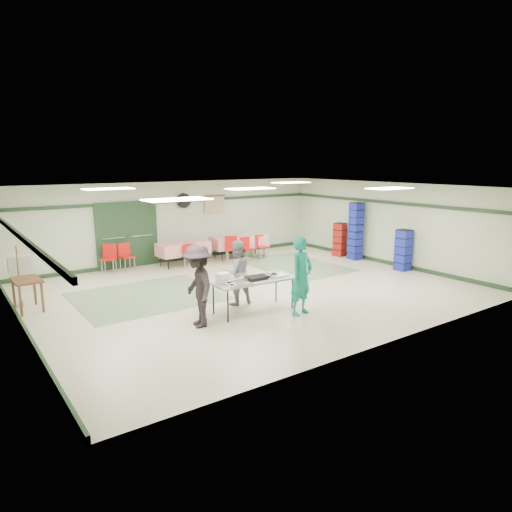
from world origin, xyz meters
TOP-DOWN VIEW (x-y plane):
  - floor at (0.00, 0.00)m, footprint 11.00×11.00m
  - ceiling at (0.00, 0.00)m, footprint 11.00×11.00m
  - wall_back at (0.00, 4.50)m, footprint 11.00×0.00m
  - wall_front at (0.00, -4.50)m, footprint 11.00×0.00m
  - wall_left at (-5.50, 0.00)m, footprint 0.00×9.00m
  - wall_right at (5.50, 0.00)m, footprint 0.00×9.00m
  - trim_back at (0.00, 4.47)m, footprint 11.00×0.06m
  - baseboard_back at (0.00, 4.47)m, footprint 11.00×0.06m
  - trim_left at (-5.47, 0.00)m, footprint 0.06×9.00m
  - baseboard_left at (-5.47, 0.00)m, footprint 0.06×9.00m
  - trim_right at (5.47, 0.00)m, footprint 0.06×9.00m
  - baseboard_right at (5.47, 0.00)m, footprint 0.06×9.00m
  - green_patch_a at (-2.50, 1.00)m, footprint 3.50×3.00m
  - green_patch_b at (2.80, 1.50)m, footprint 2.50×3.50m
  - double_door_left at (-2.20, 4.44)m, footprint 0.90×0.06m
  - double_door_right at (-1.25, 4.44)m, footprint 0.90×0.06m
  - door_frame at (-1.73, 4.42)m, footprint 2.00×0.03m
  - wall_fan at (0.30, 4.44)m, footprint 0.50×0.10m
  - scroll_banner at (1.50, 4.44)m, footprint 0.80×0.02m
  - serving_table at (-0.96, -1.52)m, footprint 2.02×0.87m
  - sheet_tray_right at (-0.44, -1.57)m, footprint 0.61×0.47m
  - sheet_tray_mid at (-1.00, -1.39)m, footprint 0.54×0.42m
  - sheet_tray_left at (-1.50, -1.70)m, footprint 0.56×0.43m
  - baking_pan at (-0.91, -1.59)m, footprint 0.50×0.32m
  - foam_box_stack at (-1.71, -1.43)m, footprint 0.26×0.24m
  - volunteer_teal at (-0.20, -2.28)m, footprint 0.72×0.56m
  - volunteer_grey at (-0.98, -0.84)m, footprint 0.80×0.64m
  - volunteer_dark at (-2.44, -1.65)m, footprint 0.85×1.22m
  - dining_table_a at (2.07, 3.71)m, footprint 2.07×1.10m
  - dining_table_b at (-0.13, 3.71)m, footprint 1.73×0.83m
  - chair_a at (1.98, 3.13)m, footprint 0.38×0.38m
  - chair_b at (1.38, 3.14)m, footprint 0.54×0.54m
  - chair_c at (2.60, 3.13)m, footprint 0.39×0.39m
  - chair_d at (-0.20, 3.13)m, footprint 0.39×0.39m
  - chair_loose_a at (-1.94, 4.08)m, footprint 0.45×0.45m
  - chair_loose_b at (-2.49, 3.98)m, footprint 0.58×0.58m
  - crate_stack_blue_a at (5.15, 1.06)m, footprint 0.41×0.41m
  - crate_stack_red at (5.15, 1.81)m, footprint 0.44×0.44m
  - crate_stack_blue_b at (5.15, -0.94)m, footprint 0.40×0.40m
  - printer_table at (-5.15, 1.52)m, footprint 0.61×0.90m
  - office_printer at (-5.15, 2.36)m, footprint 0.53×0.47m
  - broom at (-5.23, 2.06)m, footprint 0.08×0.23m

SIDE VIEW (x-z plane):
  - floor at x=0.00m, z-range 0.00..0.00m
  - green_patch_a at x=-2.50m, z-range 0.00..0.01m
  - green_patch_b at x=2.80m, z-range 0.00..0.01m
  - baseboard_back at x=0.00m, z-range 0.00..0.12m
  - baseboard_left at x=-5.47m, z-range 0.00..0.12m
  - baseboard_right at x=5.47m, z-range 0.00..0.12m
  - chair_d at x=-0.20m, z-range 0.09..0.88m
  - chair_a at x=1.98m, z-range 0.09..0.89m
  - chair_c at x=2.60m, z-range 0.09..0.91m
  - chair_loose_a at x=-1.94m, z-range 0.10..0.96m
  - chair_b at x=1.38m, z-range 0.10..0.99m
  - chair_loose_b at x=-2.49m, z-range 0.10..1.00m
  - dining_table_b at x=-0.13m, z-range 0.19..0.95m
  - dining_table_a at x=2.07m, z-range 0.19..0.95m
  - crate_stack_red at x=5.15m, z-range 0.00..1.19m
  - printer_table at x=-5.15m, z-range 0.27..1.01m
  - crate_stack_blue_b at x=5.15m, z-range 0.00..1.29m
  - serving_table at x=-0.96m, z-range 0.34..1.10m
  - broom at x=-5.23m, z-range 0.03..1.45m
  - sheet_tray_right at x=-0.44m, z-range 0.76..0.78m
  - sheet_tray_mid at x=-1.00m, z-range 0.76..0.78m
  - sheet_tray_left at x=-1.50m, z-range 0.76..0.78m
  - volunteer_grey at x=-0.98m, z-range 0.00..1.55m
  - baking_pan at x=-0.91m, z-range 0.76..0.84m
  - volunteer_dark at x=-2.44m, z-range 0.00..1.72m
  - foam_box_stack at x=-1.71m, z-range 0.76..0.99m
  - volunteer_teal at x=-0.20m, z-range 0.00..1.76m
  - office_printer at x=-5.15m, z-range 0.75..1.14m
  - crate_stack_blue_a at x=5.15m, z-range 0.00..1.99m
  - double_door_left at x=-2.20m, z-range 0.00..2.10m
  - double_door_right at x=-1.25m, z-range 0.00..2.10m
  - door_frame at x=-1.73m, z-range -0.02..2.12m
  - wall_back at x=0.00m, z-range -4.15..6.85m
  - wall_front at x=0.00m, z-range -4.15..6.85m
  - wall_left at x=-5.50m, z-range -3.15..5.85m
  - wall_right at x=5.50m, z-range -3.15..5.85m
  - scroll_banner at x=1.50m, z-range 1.55..2.15m
  - trim_back at x=0.00m, z-range 2.00..2.10m
  - trim_left at x=-5.47m, z-range 2.00..2.10m
  - trim_right at x=5.47m, z-range 2.00..2.10m
  - wall_fan at x=0.30m, z-range 1.80..2.30m
  - ceiling at x=0.00m, z-range 2.70..2.70m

